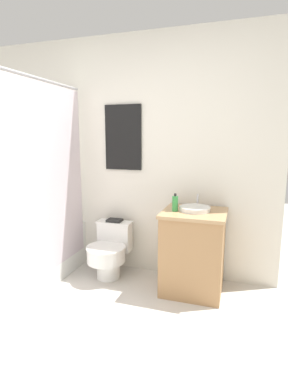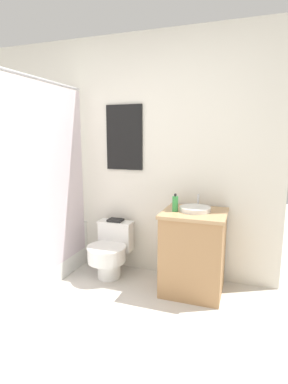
# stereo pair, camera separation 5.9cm
# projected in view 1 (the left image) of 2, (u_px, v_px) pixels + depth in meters

# --- Properties ---
(wall_back) EXTENTS (3.23, 0.07, 2.50)m
(wall_back) POSITION_uv_depth(u_px,v_px,m) (125.00, 157.00, 3.24)
(wall_back) COLOR silver
(wall_back) RESTS_ON ground_plane
(shower_area) EXTENTS (0.62, 1.41, 1.98)m
(shower_area) POSITION_uv_depth(u_px,v_px,m) (25.00, 256.00, 2.98)
(shower_area) COLOR white
(shower_area) RESTS_ON ground_plane
(toilet) EXTENTS (0.40, 0.51, 0.57)m
(toilet) POSITION_uv_depth(u_px,v_px,m) (110.00, 251.00, 3.16)
(toilet) COLOR white
(toilet) RESTS_ON ground_plane
(vanity) EXTENTS (0.59, 0.55, 0.79)m
(vanity) POSITION_uv_depth(u_px,v_px,m) (193.00, 251.00, 2.86)
(vanity) COLOR #AD7F51
(vanity) RESTS_ON ground_plane
(sink) EXTENTS (0.29, 0.32, 0.13)m
(sink) POSITION_uv_depth(u_px,v_px,m) (195.00, 209.00, 2.80)
(sink) COLOR white
(sink) RESTS_ON vanity
(soap_bottle) EXTENTS (0.05, 0.05, 0.17)m
(soap_bottle) POSITION_uv_depth(u_px,v_px,m) (175.00, 203.00, 2.78)
(soap_bottle) COLOR green
(soap_bottle) RESTS_ON vanity
(book_on_tank) EXTENTS (0.16, 0.12, 0.02)m
(book_on_tank) POSITION_uv_depth(u_px,v_px,m) (115.00, 220.00, 3.25)
(book_on_tank) COLOR black
(book_on_tank) RESTS_ON toilet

